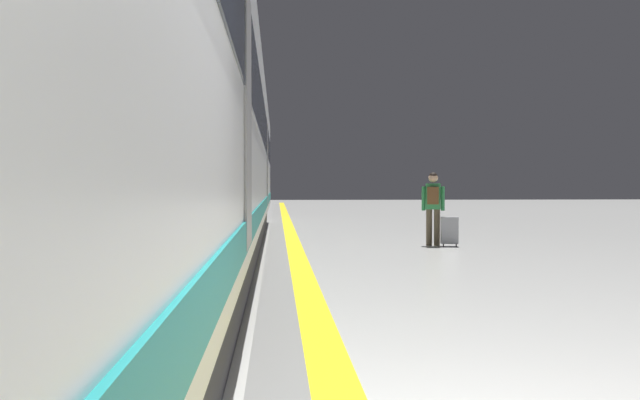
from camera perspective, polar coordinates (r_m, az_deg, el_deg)
name	(u,v)px	position (r m, az deg, el deg)	size (l,w,h in m)	color
safety_line_strip	(298,258)	(12.33, -1.95, -5.13)	(0.36, 80.00, 0.01)	yellow
tactile_edge_band	(281,259)	(12.32, -3.43, -5.14)	(0.60, 80.00, 0.01)	slate
high_speed_train	(166,112)	(10.35, -13.29, 7.48)	(2.94, 32.51, 4.97)	#38383D
passenger_near	(433,202)	(15.19, 9.85, -0.18)	(0.51, 0.38, 1.68)	brown
suitcase_near	(449,230)	(15.09, 11.25, -2.63)	(0.41, 0.28, 0.67)	#9E9EA3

